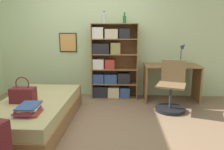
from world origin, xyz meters
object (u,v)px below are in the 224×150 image
object	(u,v)px
handbag	(23,95)
bookcase	(111,64)
bottle_green	(104,19)
bed	(36,112)
desk	(171,76)
bottle_brown	(125,19)
desk_chair	(171,95)
book_stack_on_bed	(29,109)
desk_lamp	(183,50)

from	to	relation	value
handbag	bookcase	xyz separation A→B (m)	(1.18, 1.58, 0.22)
handbag	bottle_green	world-z (taller)	bottle_green
bed	desk	world-z (taller)	desk
bottle_brown	desk_chair	size ratio (longest dim) A/B	0.23
book_stack_on_bed	desk_lamp	xyz separation A→B (m)	(2.34, 1.87, 0.59)
book_stack_on_bed	desk	distance (m)	2.86
book_stack_on_bed	bottle_green	bearing A→B (deg)	68.66
handbag	bottle_green	xyz separation A→B (m)	(1.04, 1.56, 1.14)
bottle_brown	handbag	bearing A→B (deg)	-132.88
book_stack_on_bed	bed	bearing A→B (deg)	104.59
bed	desk	size ratio (longest dim) A/B	1.83
handbag	bottle_brown	world-z (taller)	bottle_brown
handbag	bottle_green	size ratio (longest dim) A/B	1.59
desk_chair	handbag	bearing A→B (deg)	-159.51
handbag	desk_lamp	distance (m)	3.02
bottle_brown	bed	bearing A→B (deg)	-132.68
bookcase	bottle_green	bearing A→B (deg)	-170.54
bottle_green	desk_chair	xyz separation A→B (m)	(1.25, -0.70, -1.37)
handbag	bed	bearing A→B (deg)	44.91
handbag	desk_chair	world-z (taller)	desk_chair
handbag	desk	size ratio (longest dim) A/B	0.35
bottle_green	bottle_brown	distance (m)	0.41
bottle_brown	desk	size ratio (longest dim) A/B	0.19
book_stack_on_bed	bookcase	bearing A→B (deg)	65.63
bed	bottle_green	xyz separation A→B (m)	(0.92, 1.43, 1.45)
desk_chair	bookcase	bearing A→B (deg)	147.30
bottle_green	desk_chair	bearing A→B (deg)	-29.07
handbag	bottle_brown	distance (m)	2.41
bookcase	desk	world-z (taller)	bookcase
bed	bookcase	world-z (taller)	bookcase
desk_chair	desk_lamp	bearing A→B (deg)	62.09
desk_chair	desk	bearing A→B (deg)	79.07
handbag	desk_lamp	bearing A→B (deg)	28.92
handbag	bottle_brown	size ratio (longest dim) A/B	1.80
desk	bottle_brown	bearing A→B (deg)	173.61
desk_chair	bottle_brown	bearing A→B (deg)	140.25
handbag	bottle_brown	bearing A→B (deg)	47.12
bottle_green	bed	bearing A→B (deg)	-122.74
book_stack_on_bed	bottle_brown	distance (m)	2.61
bottle_brown	desk	world-z (taller)	bottle_brown
bed	desk	distance (m)	2.67
book_stack_on_bed	desk_chair	bearing A→B (deg)	32.48
bookcase	bottle_green	world-z (taller)	bottle_green
bookcase	bottle_brown	world-z (taller)	bottle_brown
bottle_green	desk_chair	distance (m)	1.98
bookcase	bed	bearing A→B (deg)	-125.94
bed	desk_lamp	world-z (taller)	desk_lamp
bookcase	handbag	bearing A→B (deg)	-126.73
bottle_brown	desk	xyz separation A→B (m)	(0.96, -0.11, -1.13)
bookcase	desk_chair	bearing A→B (deg)	-32.70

